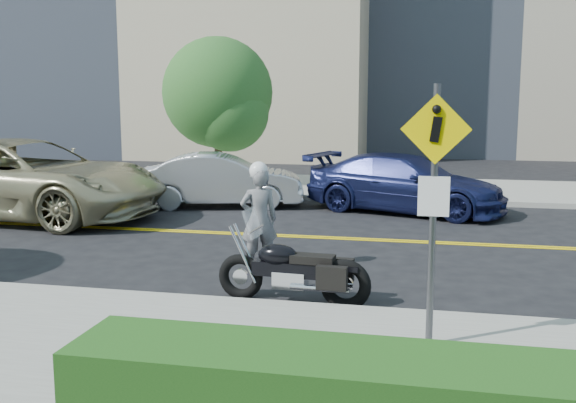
% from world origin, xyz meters
% --- Properties ---
extents(ground_plane, '(120.00, 120.00, 0.00)m').
position_xyz_m(ground_plane, '(0.00, 0.00, 0.00)').
color(ground_plane, black).
rests_on(ground_plane, ground).
extents(sidewalk_near, '(60.00, 5.00, 0.15)m').
position_xyz_m(sidewalk_near, '(0.00, -7.50, 0.07)').
color(sidewalk_near, '#9E9B91').
rests_on(sidewalk_near, ground_plane).
extents(sidewalk_far, '(60.00, 5.00, 0.15)m').
position_xyz_m(sidewalk_far, '(0.00, 7.50, 0.07)').
color(sidewalk_far, '#9E9B91').
rests_on(sidewalk_far, ground_plane).
extents(pedestrian_sign, '(0.78, 0.08, 3.00)m').
position_xyz_m(pedestrian_sign, '(4.20, -6.31, 1.96)').
color(pedestrian_sign, '#4C4C51').
rests_on(pedestrian_sign, sidewalk_near).
extents(motorcyclist, '(0.77, 0.67, 1.91)m').
position_xyz_m(motorcyclist, '(1.27, -2.89, 0.95)').
color(motorcyclist, '#B2B1B6').
rests_on(motorcyclist, ground).
extents(motorcycle, '(2.28, 0.83, 1.36)m').
position_xyz_m(motorcycle, '(2.22, -4.54, 0.68)').
color(motorcycle, black).
rests_on(motorcycle, ground).
extents(suv, '(7.29, 3.82, 1.96)m').
position_xyz_m(suv, '(-5.65, 0.77, 0.98)').
color(suv, tan).
rests_on(suv, ground).
extents(parked_car_silver, '(4.66, 2.56, 1.46)m').
position_xyz_m(parked_car_silver, '(-1.44, 3.46, 0.73)').
color(parked_car_silver, '#AFB2B7').
rests_on(parked_car_silver, ground).
extents(parked_car_blue, '(5.58, 3.56, 1.50)m').
position_xyz_m(parked_car_blue, '(3.50, 3.64, 0.75)').
color(parked_car_blue, navy).
rests_on(parked_car_blue, ground).
extents(tree_far_a, '(3.58, 3.58, 4.90)m').
position_xyz_m(tree_far_a, '(-2.73, 7.16, 3.10)').
color(tree_far_a, '#382619').
rests_on(tree_far_a, ground).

